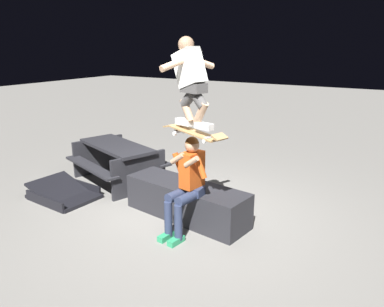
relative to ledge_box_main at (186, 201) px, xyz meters
The scene contains 7 objects.
ground_plane 0.28m from the ledge_box_main, 129.00° to the right, with size 40.00×40.00×0.00m, color gray.
ledge_box_main is the anchor object (origin of this frame).
person_sitting_on_ledge 0.70m from the ledge_box_main, 122.57° to the left, with size 0.60×0.78×1.37m.
skateboard 1.33m from the ledge_box_main, 131.70° to the left, with size 1.04×0.47×0.13m.
skater_airborne 1.96m from the ledge_box_main, 128.35° to the left, with size 0.64×0.87×1.12m.
kicker_ramp 2.27m from the ledge_box_main, 11.54° to the left, with size 1.16×0.92×0.37m.
picnic_table_back 2.05m from the ledge_box_main, 18.19° to the right, with size 2.04×1.82×0.75m.
Camera 1 is at (-2.68, 4.52, 2.56)m, focal length 34.65 mm.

